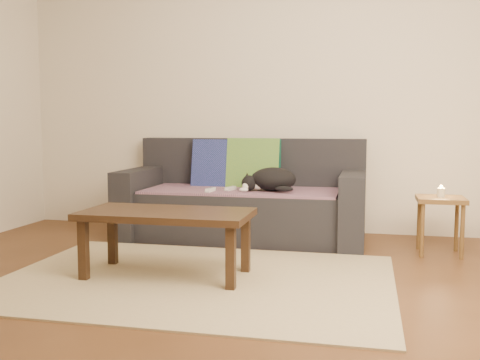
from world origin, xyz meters
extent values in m
plane|color=brown|center=(0.00, 0.00, 0.00)|extent=(4.50, 4.50, 0.00)
cube|color=beige|center=(0.00, 2.00, 1.30)|extent=(4.50, 0.04, 2.60)
cube|color=#232328|center=(0.00, 1.50, 0.21)|extent=(1.70, 0.78, 0.42)
cube|color=#232328|center=(0.00, 1.90, 0.65)|extent=(2.10, 0.18, 0.45)
cube|color=#232328|center=(-0.95, 1.50, 0.30)|extent=(0.20, 0.90, 0.60)
cube|color=#232328|center=(0.95, 1.50, 0.30)|extent=(0.20, 0.90, 0.60)
cube|color=#392546|center=(0.00, 1.48, 0.43)|extent=(1.66, 0.74, 0.02)
cube|color=#102248|center=(-0.29, 1.74, 0.63)|extent=(0.45, 0.21, 0.47)
cube|color=#0D5540|center=(0.05, 1.74, 0.63)|extent=(0.48, 0.21, 0.49)
ellipsoid|color=black|center=(0.29, 1.42, 0.54)|extent=(0.45, 0.39, 0.20)
sphere|color=black|center=(0.09, 1.36, 0.51)|extent=(0.16, 0.16, 0.13)
sphere|color=white|center=(0.07, 1.31, 0.49)|extent=(0.07, 0.07, 0.05)
ellipsoid|color=black|center=(0.40, 1.29, 0.48)|extent=(0.16, 0.09, 0.04)
cube|color=white|center=(-0.22, 1.26, 0.46)|extent=(0.05, 0.15, 0.03)
cube|color=white|center=(-0.08, 1.40, 0.46)|extent=(0.07, 0.15, 0.03)
cube|color=brown|center=(1.62, 1.28, 0.43)|extent=(0.36, 0.36, 0.04)
cylinder|color=brown|center=(1.48, 1.14, 0.20)|extent=(0.03, 0.03, 0.41)
cylinder|color=brown|center=(1.76, 1.14, 0.20)|extent=(0.03, 0.03, 0.41)
cylinder|color=brown|center=(1.48, 1.42, 0.20)|extent=(0.03, 0.03, 0.41)
cylinder|color=brown|center=(1.76, 1.42, 0.20)|extent=(0.03, 0.03, 0.41)
cylinder|color=beige|center=(1.62, 1.28, 0.48)|extent=(0.06, 0.06, 0.07)
sphere|color=#FFBF59|center=(1.62, 1.28, 0.53)|extent=(0.02, 0.02, 0.02)
cube|color=tan|center=(0.00, 0.15, 0.01)|extent=(2.50, 1.80, 0.01)
cube|color=#332013|center=(-0.21, 0.19, 0.42)|extent=(1.10, 0.55, 0.04)
cube|color=#332013|center=(-0.70, -0.02, 0.20)|extent=(0.06, 0.06, 0.40)
cube|color=#332013|center=(0.27, -0.02, 0.20)|extent=(0.06, 0.06, 0.40)
cube|color=#332013|center=(-0.70, 0.40, 0.20)|extent=(0.06, 0.06, 0.40)
cube|color=#332013|center=(0.27, 0.40, 0.20)|extent=(0.06, 0.06, 0.40)
camera|label=1|loc=(1.07, -3.23, 1.01)|focal=42.00mm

